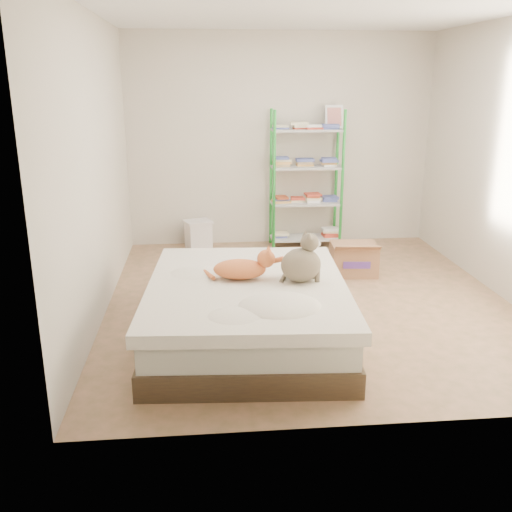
{
  "coord_description": "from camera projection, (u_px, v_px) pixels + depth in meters",
  "views": [
    {
      "loc": [
        -0.99,
        -5.06,
        2.04
      ],
      "look_at": [
        -0.56,
        -0.52,
        0.62
      ],
      "focal_mm": 40.0,
      "sensor_mm": 36.0,
      "label": 1
    }
  ],
  "objects": [
    {
      "name": "room",
      "position": [
        312.0,
        165.0,
        5.12
      ],
      "size": [
        3.81,
        4.21,
        2.61
      ],
      "color": "tan",
      "rests_on": "ground"
    },
    {
      "name": "bed",
      "position": [
        247.0,
        311.0,
        4.59
      ],
      "size": [
        1.68,
        2.04,
        0.5
      ],
      "rotation": [
        0.0,
        0.0,
        -0.06
      ],
      "color": "#4D3A24",
      "rests_on": "ground"
    },
    {
      "name": "orange_cat",
      "position": [
        240.0,
        267.0,
        4.57
      ],
      "size": [
        0.53,
        0.32,
        0.2
      ],
      "primitive_type": null,
      "rotation": [
        0.0,
        0.0,
        -0.1
      ],
      "color": "orange",
      "rests_on": "bed"
    },
    {
      "name": "grey_cat",
      "position": [
        301.0,
        258.0,
        4.49
      ],
      "size": [
        0.39,
        0.34,
        0.39
      ],
      "primitive_type": null,
      "rotation": [
        0.0,
        0.0,
        1.73
      ],
      "color": "#7A6C51",
      "rests_on": "bed"
    },
    {
      "name": "shelf_unit",
      "position": [
        307.0,
        178.0,
        7.07
      ],
      "size": [
        0.88,
        0.36,
        1.74
      ],
      "color": "green",
      "rests_on": "ground"
    },
    {
      "name": "cardboard_box",
      "position": [
        354.0,
        259.0,
        6.19
      ],
      "size": [
        0.52,
        0.5,
        0.39
      ],
      "rotation": [
        0.0,
        0.0,
        -0.09
      ],
      "color": "#A67B5E",
      "rests_on": "ground"
    },
    {
      "name": "white_bin",
      "position": [
        198.0,
        234.0,
        7.12
      ],
      "size": [
        0.39,
        0.37,
        0.36
      ],
      "rotation": [
        0.0,
        0.0,
        0.34
      ],
      "color": "silver",
      "rests_on": "ground"
    }
  ]
}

